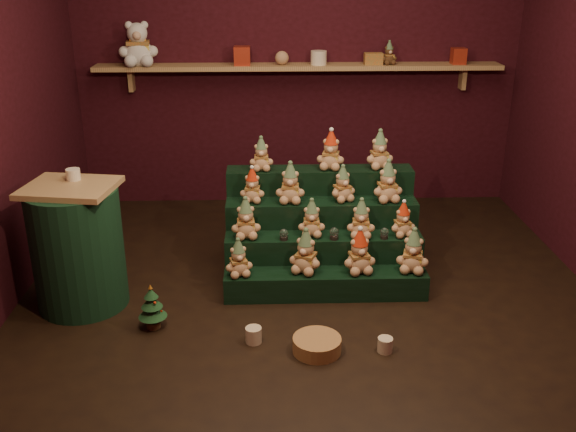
{
  "coord_description": "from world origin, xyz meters",
  "views": [
    {
      "loc": [
        -0.28,
        -3.89,
        2.18
      ],
      "look_at": [
        -0.15,
        0.25,
        0.52
      ],
      "focal_mm": 40.0,
      "sensor_mm": 36.0,
      "label": 1
    }
  ],
  "objects_px": {
    "brown_bear": "(389,53)",
    "white_bear": "(137,38)",
    "mug_right": "(385,345)",
    "wicker_basket": "(317,345)",
    "snow_globe_a": "(284,234)",
    "snow_globe_c": "(384,233)",
    "riser_tier_front": "(325,284)",
    "mug_left": "(254,335)",
    "side_table": "(78,247)",
    "mini_christmas_tree": "(152,307)",
    "snow_globe_b": "(334,233)"
  },
  "relations": [
    {
      "from": "brown_bear",
      "to": "white_bear",
      "type": "bearing_deg",
      "value": 166.57
    },
    {
      "from": "mug_right",
      "to": "wicker_basket",
      "type": "height_order",
      "value": "same"
    },
    {
      "from": "snow_globe_a",
      "to": "brown_bear",
      "type": "height_order",
      "value": "brown_bear"
    },
    {
      "from": "snow_globe_c",
      "to": "brown_bear",
      "type": "height_order",
      "value": "brown_bear"
    },
    {
      "from": "riser_tier_front",
      "to": "mug_left",
      "type": "xyz_separation_m",
      "value": [
        -0.49,
        -0.57,
        -0.04
      ]
    },
    {
      "from": "riser_tier_front",
      "to": "white_bear",
      "type": "relative_size",
      "value": 2.97
    },
    {
      "from": "snow_globe_a",
      "to": "brown_bear",
      "type": "distance_m",
      "value": 2.15
    },
    {
      "from": "snow_globe_a",
      "to": "side_table",
      "type": "height_order",
      "value": "side_table"
    },
    {
      "from": "riser_tier_front",
      "to": "side_table",
      "type": "bearing_deg",
      "value": -178.16
    },
    {
      "from": "riser_tier_front",
      "to": "mug_right",
      "type": "bearing_deg",
      "value": -66.86
    },
    {
      "from": "snow_globe_c",
      "to": "mini_christmas_tree",
      "type": "height_order",
      "value": "snow_globe_c"
    },
    {
      "from": "mini_christmas_tree",
      "to": "side_table",
      "type": "bearing_deg",
      "value": 147.68
    },
    {
      "from": "riser_tier_front",
      "to": "side_table",
      "type": "xyz_separation_m",
      "value": [
        -1.65,
        -0.05,
        0.33
      ]
    },
    {
      "from": "side_table",
      "to": "brown_bear",
      "type": "distance_m",
      "value": 3.14
    },
    {
      "from": "snow_globe_c",
      "to": "mini_christmas_tree",
      "type": "xyz_separation_m",
      "value": [
        -1.55,
        -0.54,
        -0.25
      ]
    },
    {
      "from": "snow_globe_b",
      "to": "white_bear",
      "type": "height_order",
      "value": "white_bear"
    },
    {
      "from": "mug_left",
      "to": "wicker_basket",
      "type": "xyz_separation_m",
      "value": [
        0.38,
        -0.11,
        -0.0
      ]
    },
    {
      "from": "brown_bear",
      "to": "mug_left",
      "type": "bearing_deg",
      "value": -129.86
    },
    {
      "from": "white_bear",
      "to": "brown_bear",
      "type": "distance_m",
      "value": 2.19
    },
    {
      "from": "snow_globe_c",
      "to": "brown_bear",
      "type": "xyz_separation_m",
      "value": [
        0.26,
        1.63,
        1.02
      ]
    },
    {
      "from": "snow_globe_c",
      "to": "brown_bear",
      "type": "bearing_deg",
      "value": 80.81
    },
    {
      "from": "mug_left",
      "to": "brown_bear",
      "type": "xyz_separation_m",
      "value": [
        1.17,
        2.36,
        1.37
      ]
    },
    {
      "from": "mug_left",
      "to": "wicker_basket",
      "type": "bearing_deg",
      "value": -16.51
    },
    {
      "from": "mini_christmas_tree",
      "to": "mug_right",
      "type": "height_order",
      "value": "mini_christmas_tree"
    },
    {
      "from": "snow_globe_a",
      "to": "wicker_basket",
      "type": "bearing_deg",
      "value": -78.24
    },
    {
      "from": "snow_globe_a",
      "to": "snow_globe_c",
      "type": "xyz_separation_m",
      "value": [
        0.71,
        0.0,
        -0.0
      ]
    },
    {
      "from": "snow_globe_c",
      "to": "mug_right",
      "type": "xyz_separation_m",
      "value": [
        -0.12,
        -0.86,
        -0.36
      ]
    },
    {
      "from": "mug_right",
      "to": "white_bear",
      "type": "bearing_deg",
      "value": 125.9
    },
    {
      "from": "snow_globe_c",
      "to": "side_table",
      "type": "relative_size",
      "value": 0.09
    },
    {
      "from": "brown_bear",
      "to": "mini_christmas_tree",
      "type": "bearing_deg",
      "value": -143.3
    },
    {
      "from": "mug_left",
      "to": "mug_right",
      "type": "relative_size",
      "value": 1.1
    },
    {
      "from": "snow_globe_a",
      "to": "white_bear",
      "type": "distance_m",
      "value": 2.34
    },
    {
      "from": "snow_globe_c",
      "to": "side_table",
      "type": "xyz_separation_m",
      "value": [
        -2.07,
        -0.21,
        0.02
      ]
    },
    {
      "from": "mini_christmas_tree",
      "to": "brown_bear",
      "type": "relative_size",
      "value": 1.55
    },
    {
      "from": "riser_tier_front",
      "to": "snow_globe_a",
      "type": "bearing_deg",
      "value": 150.65
    },
    {
      "from": "side_table",
      "to": "wicker_basket",
      "type": "xyz_separation_m",
      "value": [
        1.54,
        -0.63,
        -0.38
      ]
    },
    {
      "from": "mini_christmas_tree",
      "to": "snow_globe_b",
      "type": "bearing_deg",
      "value": 24.38
    },
    {
      "from": "riser_tier_front",
      "to": "side_table",
      "type": "distance_m",
      "value": 1.68
    },
    {
      "from": "side_table",
      "to": "mini_christmas_tree",
      "type": "bearing_deg",
      "value": -23.33
    },
    {
      "from": "mug_right",
      "to": "brown_bear",
      "type": "relative_size",
      "value": 0.46
    },
    {
      "from": "mug_left",
      "to": "wicker_basket",
      "type": "relative_size",
      "value": 0.34
    },
    {
      "from": "snow_globe_c",
      "to": "riser_tier_front",
      "type": "bearing_deg",
      "value": -159.21
    },
    {
      "from": "mini_christmas_tree",
      "to": "white_bear",
      "type": "distance_m",
      "value": 2.61
    },
    {
      "from": "snow_globe_a",
      "to": "side_table",
      "type": "bearing_deg",
      "value": -171.13
    },
    {
      "from": "mug_right",
      "to": "wicker_basket",
      "type": "xyz_separation_m",
      "value": [
        -0.41,
        0.01,
        0.0
      ]
    },
    {
      "from": "snow_globe_c",
      "to": "mug_right",
      "type": "bearing_deg",
      "value": -98.19
    },
    {
      "from": "snow_globe_c",
      "to": "wicker_basket",
      "type": "bearing_deg",
      "value": -122.13
    },
    {
      "from": "riser_tier_front",
      "to": "snow_globe_b",
      "type": "bearing_deg",
      "value": 67.15
    },
    {
      "from": "side_table",
      "to": "snow_globe_a",
      "type": "bearing_deg",
      "value": 17.85
    },
    {
      "from": "mini_christmas_tree",
      "to": "brown_bear",
      "type": "height_order",
      "value": "brown_bear"
    }
  ]
}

